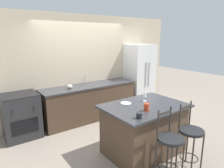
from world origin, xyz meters
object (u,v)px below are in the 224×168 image
object	(u,v)px
oven_range	(21,116)
coffee_mug	(139,116)
refrigerator	(139,76)
wine_glass	(145,94)
bar_stool_far	(190,137)
pumpkin_decoration	(70,86)
bar_stool_near	(170,145)
dinner_plate	(126,103)
tumbler_cup	(146,107)

from	to	relation	value
oven_range	coffee_mug	distance (m)	2.70
refrigerator	wine_glass	xyz separation A→B (m)	(-1.59, -1.82, 0.12)
refrigerator	bar_stool_far	world-z (taller)	refrigerator
oven_range	pumpkin_decoration	world-z (taller)	pumpkin_decoration
bar_stool_near	wine_glass	size ratio (longest dim) A/B	5.75
bar_stool_near	oven_range	bearing A→B (deg)	118.11
oven_range	bar_stool_far	world-z (taller)	bar_stool_far
bar_stool_near	dinner_plate	bearing A→B (deg)	89.27
wine_glass	coffee_mug	xyz separation A→B (m)	(-0.66, -0.54, -0.09)
bar_stool_far	dinner_plate	distance (m)	1.22
oven_range	bar_stool_far	xyz separation A→B (m)	(1.95, -2.79, 0.10)
coffee_mug	pumpkin_decoration	xyz separation A→B (m)	(-0.09, 2.31, -0.01)
wine_glass	coffee_mug	bearing A→B (deg)	-140.63
bar_stool_near	coffee_mug	bearing A→B (deg)	122.67
wine_glass	tumbler_cup	size ratio (longest dim) A/B	1.57
dinner_plate	coffee_mug	world-z (taller)	coffee_mug
dinner_plate	pumpkin_decoration	bearing A→B (deg)	101.94
wine_glass	pumpkin_decoration	xyz separation A→B (m)	(-0.74, 1.77, -0.10)
refrigerator	bar_stool_far	size ratio (longest dim) A/B	1.71
pumpkin_decoration	bar_stool_far	bearing A→B (deg)	-73.38
refrigerator	coffee_mug	xyz separation A→B (m)	(-2.24, -2.36, 0.02)
refrigerator	wine_glass	distance (m)	2.42
tumbler_cup	oven_range	bearing A→B (deg)	124.86
bar_stool_near	pumpkin_decoration	bearing A→B (deg)	97.17
refrigerator	oven_range	world-z (taller)	refrigerator
bar_stool_near	dinner_plate	size ratio (longest dim) A/B	5.60
coffee_mug	oven_range	bearing A→B (deg)	117.30
bar_stool_near	bar_stool_far	bearing A→B (deg)	-3.43
wine_glass	coffee_mug	distance (m)	0.85
wine_glass	coffee_mug	world-z (taller)	wine_glass
coffee_mug	pumpkin_decoration	size ratio (longest dim) A/B	0.88
pumpkin_decoration	wine_glass	bearing A→B (deg)	-67.35
bar_stool_far	dinner_plate	world-z (taller)	bar_stool_far
refrigerator	bar_stool_far	bearing A→B (deg)	-118.46
dinner_plate	wine_glass	distance (m)	0.42
bar_stool_far	wine_glass	bearing A→B (deg)	94.57
bar_stool_far	coffee_mug	xyz separation A→B (m)	(-0.73, 0.43, 0.40)
oven_range	bar_stool_far	bearing A→B (deg)	-55.02
bar_stool_far	tumbler_cup	xyz separation A→B (m)	(-0.42, 0.59, 0.42)
oven_range	refrigerator	bearing A→B (deg)	0.01
refrigerator	bar_stool_near	xyz separation A→B (m)	(-1.99, -2.76, -0.38)
refrigerator	oven_range	size ratio (longest dim) A/B	1.98
refrigerator	bar_stool_near	size ratio (longest dim) A/B	1.71
bar_stool_far	pumpkin_decoration	xyz separation A→B (m)	(-0.82, 2.74, 0.39)
pumpkin_decoration	tumbler_cup	bearing A→B (deg)	-79.46
bar_stool_far	dinner_plate	bearing A→B (deg)	113.53
oven_range	pumpkin_decoration	size ratio (longest dim) A/B	7.33
dinner_plate	coffee_mug	size ratio (longest dim) A/B	1.73
dinner_plate	coffee_mug	xyz separation A→B (m)	(-0.27, -0.64, 0.03)
bar_stool_near	bar_stool_far	xyz separation A→B (m)	(0.48, -0.03, 0.00)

